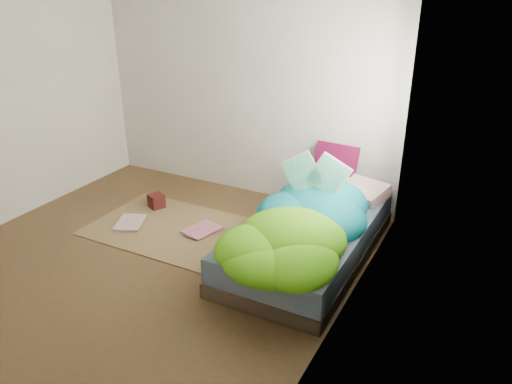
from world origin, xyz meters
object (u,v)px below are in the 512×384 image
Objects in this scene: pillow_magenta at (335,164)px; wooden_box at (156,201)px; bed at (309,238)px; floor_book_a at (118,222)px; open_book at (316,163)px; floor_book_b at (193,226)px.

pillow_magenta reaches higher than wooden_box.
bed reaches higher than floor_book_a.
open_book reaches higher than floor_book_b.
open_book is (0.08, -0.78, 0.28)m from pillow_magenta.
pillow_magenta is 0.85× the size of open_book.
wooden_box is 0.42× the size of floor_book_b.
bed is 4.80× the size of pillow_magenta.
floor_book_b is at bearing -176.75° from bed.
bed is at bearing -4.46° from wooden_box.
open_book is at bearing -9.74° from floor_book_a.
wooden_box is at bearing 53.13° from floor_book_a.
open_book is 1.44m from floor_book_b.
bed is 5.70× the size of floor_book_a.
floor_book_a is (-1.90, -0.49, -0.80)m from open_book.
open_book is 1.44× the size of floor_book_b.
floor_book_a is (-0.11, -0.49, -0.06)m from wooden_box.
wooden_box reaches higher than floor_book_a.
open_book reaches higher than floor_book_a.
floor_book_b is at bearing -2.94° from floor_book_a.
bed is 1.96m from floor_book_a.
floor_book_b is at bearing 177.15° from open_book.
open_book is at bearing 99.25° from bed.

